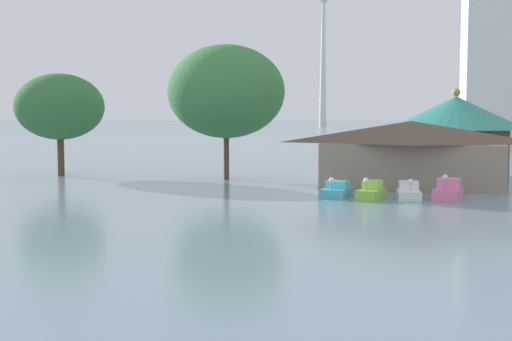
# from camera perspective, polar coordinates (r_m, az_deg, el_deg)

# --- Properties ---
(pedal_boat_cyan) EXTENTS (2.05, 2.87, 1.45)m
(pedal_boat_cyan) POSITION_cam_1_polar(r_m,az_deg,el_deg) (44.88, 6.95, -1.74)
(pedal_boat_cyan) COLOR #4CB7CC
(pedal_boat_cyan) RESTS_ON ground
(pedal_boat_lime) EXTENTS (1.91, 2.70, 1.53)m
(pedal_boat_lime) POSITION_cam_1_polar(r_m,az_deg,el_deg) (44.01, 9.91, -1.83)
(pedal_boat_lime) COLOR #8CCC3F
(pedal_boat_lime) RESTS_ON ground
(pedal_boat_white) EXTENTS (1.68, 2.50, 1.44)m
(pedal_boat_white) POSITION_cam_1_polar(r_m,az_deg,el_deg) (44.72, 13.05, -1.82)
(pedal_boat_white) COLOR white
(pedal_boat_white) RESTS_ON ground
(pedal_boat_pink) EXTENTS (2.11, 2.67, 1.77)m
(pedal_boat_pink) POSITION_cam_1_polar(r_m,az_deg,el_deg) (44.81, 16.24, -1.75)
(pedal_boat_pink) COLOR pink
(pedal_boat_pink) RESTS_ON ground
(boathouse) EXTENTS (14.42, 5.79, 5.12)m
(boathouse) POSITION_cam_1_polar(r_m,az_deg,el_deg) (51.46, 13.19, 1.48)
(boathouse) COLOR gray
(boathouse) RESTS_ON ground
(green_roof_pavilion) EXTENTS (12.03, 12.03, 7.91)m
(green_roof_pavilion) POSITION_cam_1_polar(r_m,az_deg,el_deg) (60.66, 16.83, 3.22)
(green_roof_pavilion) COLOR brown
(green_roof_pavilion) RESTS_ON ground
(shoreline_tree_tall_left) EXTENTS (8.06, 8.06, 9.37)m
(shoreline_tree_tall_left) POSITION_cam_1_polar(r_m,az_deg,el_deg) (63.17, -16.59, 5.29)
(shoreline_tree_tall_left) COLOR brown
(shoreline_tree_tall_left) RESTS_ON ground
(shoreline_tree_mid) EXTENTS (10.10, 10.10, 11.60)m
(shoreline_tree_mid) POSITION_cam_1_polar(r_m,az_deg,el_deg) (57.14, -2.59, 6.82)
(shoreline_tree_mid) COLOR brown
(shoreline_tree_mid) RESTS_ON ground
(distant_broadcast_tower) EXTENTS (5.25, 5.25, 155.35)m
(distant_broadcast_tower) POSITION_cam_1_polar(r_m,az_deg,el_deg) (362.29, 5.85, 13.25)
(distant_broadcast_tower) COLOR silver
(distant_broadcast_tower) RESTS_ON ground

